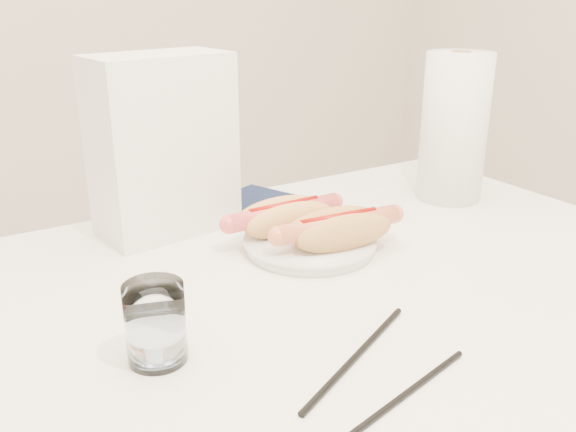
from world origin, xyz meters
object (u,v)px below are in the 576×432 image
table (297,336)px  hotdog_right (339,230)px  plate (310,245)px  paper_towel_roll (454,128)px  water_glass (155,323)px  napkin_box (163,146)px  hotdog_left (284,217)px

table → hotdog_right: (0.11, 0.07, 0.10)m
plate → paper_towel_roll: paper_towel_roll is taller
water_glass → paper_towel_roll: paper_towel_roll is taller
table → paper_towel_roll: (0.44, 0.18, 0.19)m
hotdog_right → napkin_box: size_ratio=0.71×
plate → paper_towel_roll: size_ratio=0.72×
plate → water_glass: bearing=-152.4°
paper_towel_roll → plate: bearing=-169.1°
table → water_glass: size_ratio=13.93×
water_glass → napkin_box: 0.38m
plate → hotdog_right: hotdog_right is taller
table → water_glass: bearing=-167.7°
hotdog_right → table: bearing=-143.2°
table → plate: plate is taller
napkin_box → paper_towel_roll: 0.51m
plate → water_glass: (-0.29, -0.15, 0.04)m
table → napkin_box: 0.36m
hotdog_right → paper_towel_roll: (0.33, 0.10, 0.09)m
hotdog_left → napkin_box: bearing=132.4°
hotdog_right → water_glass: size_ratio=2.25×
plate → napkin_box: bearing=127.9°
table → hotdog_left: size_ratio=6.44×
plate → hotdog_right: (0.02, -0.04, 0.03)m
hotdog_left → napkin_box: (-0.13, 0.14, 0.10)m
hotdog_left → paper_towel_roll: (0.36, 0.02, 0.09)m
hotdog_right → paper_towel_roll: bearing=22.9°
plate → table: bearing=-129.8°
hotdog_right → water_glass: water_glass is taller
table → plate: 0.16m
hotdog_left → water_glass: bearing=-144.7°
table → water_glass: water_glass is taller
hotdog_left → water_glass: 0.34m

